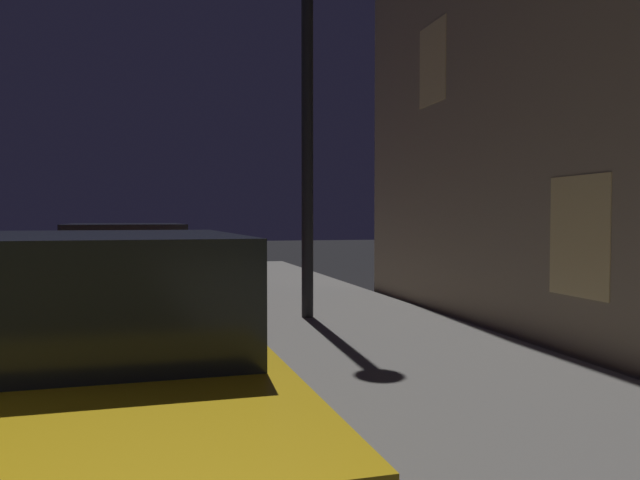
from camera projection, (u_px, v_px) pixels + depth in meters
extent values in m
cube|color=gold|center=(78.00, 392.00, 3.42)|extent=(1.95, 4.49, 0.64)
cube|color=#1E2328|center=(74.00, 288.00, 3.25)|extent=(1.67, 2.07, 0.56)
cylinder|color=black|center=(218.00, 367.00, 5.01)|extent=(0.24, 0.67, 0.66)
cube|color=maroon|center=(126.00, 281.00, 9.39)|extent=(1.97, 4.31, 0.64)
cube|color=#1E2328|center=(125.00, 243.00, 9.13)|extent=(1.68, 2.30, 0.56)
cylinder|color=black|center=(68.00, 290.00, 10.39)|extent=(0.24, 0.67, 0.66)
cylinder|color=black|center=(181.00, 286.00, 10.92)|extent=(0.24, 0.67, 0.66)
cylinder|color=black|center=(49.00, 313.00, 7.87)|extent=(0.24, 0.67, 0.66)
cylinder|color=black|center=(197.00, 307.00, 8.40)|extent=(0.24, 0.67, 0.66)
cylinder|color=black|center=(307.00, 115.00, 8.57)|extent=(0.16, 0.16, 5.52)
cube|color=#F2D17F|center=(581.00, 236.00, 6.20)|extent=(0.06, 0.90, 1.20)
cube|color=#F2D17F|center=(434.00, 64.00, 9.39)|extent=(0.06, 0.90, 1.20)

